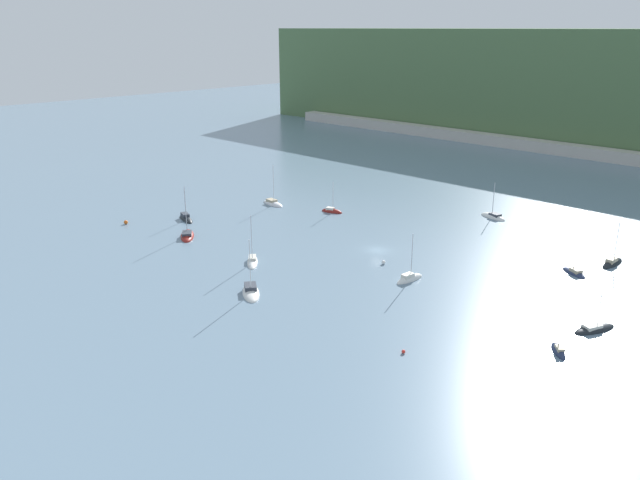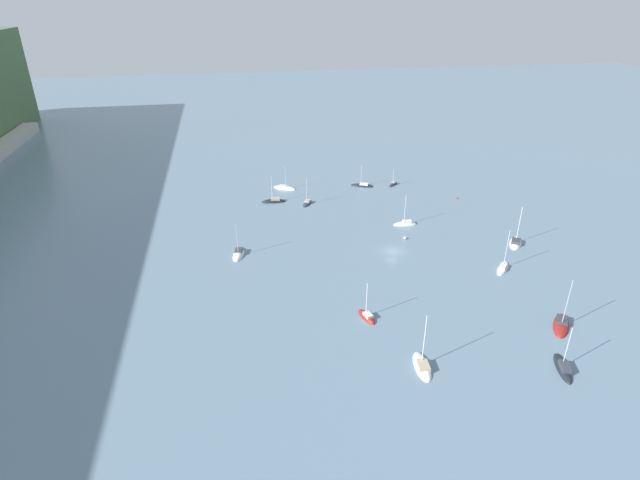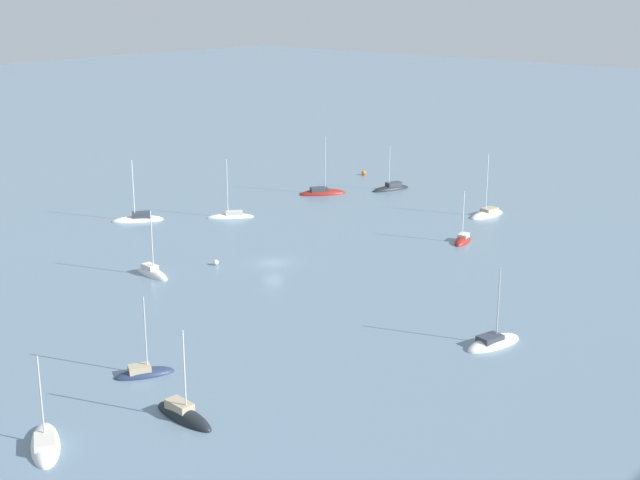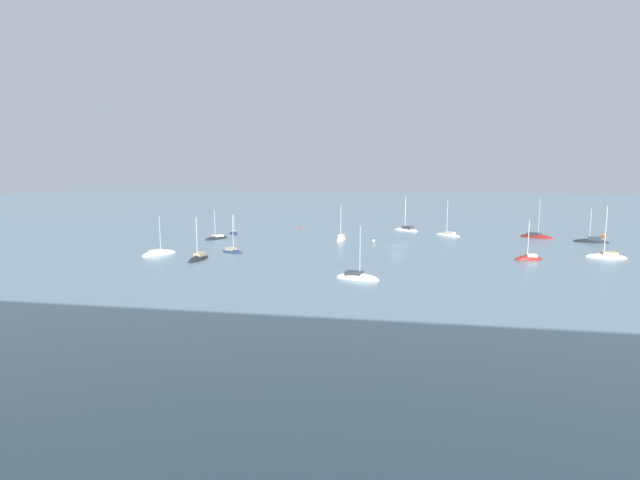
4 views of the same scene
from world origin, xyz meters
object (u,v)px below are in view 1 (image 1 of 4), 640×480
object	(u,v)px
sailboat_1	(332,212)
sailboat_9	(558,352)
sailboat_8	(409,280)
sailboat_12	(251,292)
mooring_buoy_1	(383,262)
sailboat_2	(187,236)
sailboat_4	(493,217)
mooring_buoy_2	(403,352)
mooring_buoy_0	(126,222)
sailboat_6	(273,204)
sailboat_5	(612,264)
sailboat_3	(594,329)
sailboat_0	(574,273)
sailboat_7	(252,262)
sailboat_11	(186,219)

from	to	relation	value
sailboat_1	sailboat_9	distance (m)	73.30
sailboat_8	sailboat_12	world-z (taller)	sailboat_12
sailboat_9	mooring_buoy_1	size ratio (longest dim) A/B	8.68
sailboat_1	sailboat_2	xyz separation A→B (m)	(-9.30, -34.34, 0.00)
sailboat_4	sailboat_12	bearing A→B (deg)	97.54
sailboat_9	mooring_buoy_2	distance (m)	20.95
sailboat_1	mooring_buoy_0	size ratio (longest dim) A/B	9.31
sailboat_1	sailboat_6	world-z (taller)	sailboat_6
sailboat_9	sailboat_2	bearing A→B (deg)	52.81
sailboat_2	sailboat_6	bearing A→B (deg)	-41.95
sailboat_5	sailboat_8	xyz separation A→B (m)	(-22.39, -32.27, 0.00)
sailboat_3	sailboat_6	world-z (taller)	sailboat_6
mooring_buoy_0	mooring_buoy_2	distance (m)	79.55
sailboat_12	mooring_buoy_2	bearing A→B (deg)	38.13
sailboat_4	mooring_buoy_1	distance (m)	40.84
sailboat_1	mooring_buoy_2	world-z (taller)	sailboat_1
sailboat_1	sailboat_3	size ratio (longest dim) A/B	1.07
sailboat_8	mooring_buoy_1	distance (m)	8.59
sailboat_6	sailboat_2	bearing A→B (deg)	-71.87
sailboat_1	sailboat_12	xyz separation A→B (m)	(22.89, -43.97, 0.03)
sailboat_5	sailboat_12	world-z (taller)	sailboat_12
sailboat_0	sailboat_8	bearing A→B (deg)	78.03
mooring_buoy_0	sailboat_4	bearing A→B (deg)	47.51
sailboat_2	sailboat_9	xyz separation A→B (m)	(77.14, 6.58, -0.02)
sailboat_0	sailboat_7	distance (m)	58.08
sailboat_3	sailboat_5	xyz separation A→B (m)	(-8.07, 28.89, 0.03)
sailboat_2	sailboat_5	distance (m)	83.41
sailboat_7	mooring_buoy_0	bearing A→B (deg)	-132.85
sailboat_4	sailboat_7	size ratio (longest dim) A/B	0.92
sailboat_11	mooring_buoy_1	distance (m)	50.91
sailboat_8	mooring_buoy_0	bearing A→B (deg)	110.83
sailboat_8	sailboat_9	world-z (taller)	sailboat_8
sailboat_6	sailboat_3	bearing A→B (deg)	-1.82
sailboat_4	sailboat_7	xyz separation A→B (m)	(-17.61, -57.18, 0.03)
sailboat_4	sailboat_8	xyz separation A→B (m)	(8.52, -43.77, 0.03)
sailboat_11	sailboat_12	world-z (taller)	sailboat_12
sailboat_3	sailboat_11	size ratio (longest dim) A/B	0.89
sailboat_1	sailboat_3	xyz separation A→B (m)	(68.76, -17.85, -0.02)
sailboat_1	sailboat_5	distance (m)	61.68
sailboat_8	sailboat_4	bearing A→B (deg)	16.64
sailboat_1	sailboat_8	bearing A→B (deg)	-44.98
sailboat_0	sailboat_11	bearing A→B (deg)	48.65
sailboat_0	sailboat_2	bearing A→B (deg)	56.35
sailboat_2	sailboat_7	world-z (taller)	sailboat_2
sailboat_4	sailboat_6	xyz separation A→B (m)	(-44.92, -27.65, 0.03)
sailboat_8	mooring_buoy_1	world-z (taller)	sailboat_8
sailboat_0	sailboat_1	bearing A→B (deg)	29.68
mooring_buoy_0	mooring_buoy_2	world-z (taller)	mooring_buoy_0
sailboat_4	mooring_buoy_0	size ratio (longest dim) A/B	10.30
sailboat_1	sailboat_3	world-z (taller)	sailboat_1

